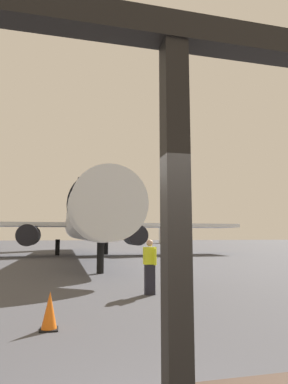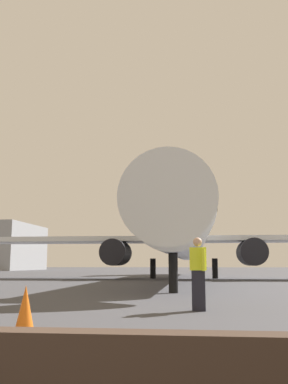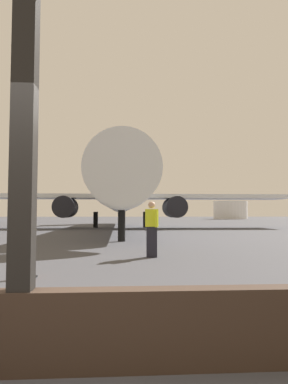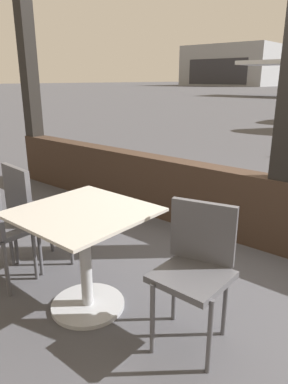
{
  "view_description": "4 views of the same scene",
  "coord_description": "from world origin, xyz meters",
  "views": [
    {
      "loc": [
        -0.86,
        -2.5,
        1.85
      ],
      "look_at": [
        2.63,
        11.99,
        3.85
      ],
      "focal_mm": 30.82,
      "sensor_mm": 36.0,
      "label": 1
    },
    {
      "loc": [
        1.76,
        -2.68,
        1.1
      ],
      "look_at": [
        -0.11,
        13.63,
        3.84
      ],
      "focal_mm": 40.5,
      "sensor_mm": 36.0,
      "label": 2
    },
    {
      "loc": [
        0.85,
        -3.2,
        1.36
      ],
      "look_at": [
        2.11,
        15.19,
        2.47
      ],
      "focal_mm": 33.43,
      "sensor_mm": 36.0,
      "label": 3
    },
    {
      "loc": [
        1.03,
        -3.15,
        1.56
      ],
      "look_at": [
        -0.4,
        -1.46,
        0.85
      ],
      "focal_mm": 33.1,
      "sensor_mm": 36.0,
      "label": 4
    }
  ],
  "objects": [
    {
      "name": "cafe_chair_window_right",
      "position": [
        -1.43,
        -1.68,
        0.55
      ],
      "size": [
        0.42,
        0.42,
        0.91
      ],
      "color": "#4C4C51",
      "rests_on": "ground"
    },
    {
      "name": "cafe_chair_aisle_left",
      "position": [
        0.06,
        -1.52,
        0.53
      ],
      "size": [
        0.46,
        0.46,
        0.87
      ],
      "color": "#4C4C51",
      "rests_on": "ground"
    },
    {
      "name": "distant_hangar",
      "position": [
        -37.72,
        74.82,
        4.21
      ],
      "size": [
        19.23,
        18.02,
        8.42
      ],
      "color": "gray",
      "rests_on": "ground"
    },
    {
      "name": "dining_table",
      "position": [
        -0.67,
        -1.76,
        0.44
      ],
      "size": [
        0.81,
        0.81,
        0.74
      ],
      "color": "#ADA89E",
      "rests_on": "ground"
    }
  ]
}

